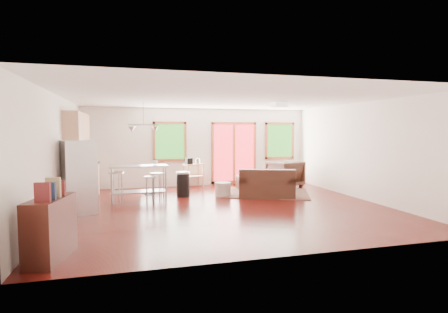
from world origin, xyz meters
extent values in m
cube|color=#370A07|center=(0.00, 0.00, -0.01)|extent=(7.50, 7.00, 0.02)
cube|color=white|center=(0.00, 0.00, 2.61)|extent=(7.50, 7.00, 0.02)
cube|color=white|center=(0.00, 3.51, 1.30)|extent=(7.50, 0.02, 2.60)
cube|color=white|center=(-3.76, 0.00, 1.30)|extent=(0.02, 7.00, 2.60)
cube|color=white|center=(3.76, 0.00, 1.30)|extent=(0.02, 7.00, 2.60)
cube|color=white|center=(0.00, -3.51, 1.30)|extent=(7.50, 0.02, 2.60)
cube|color=#245C1B|center=(-1.00, 3.46, 1.50)|extent=(0.94, 0.02, 1.14)
cube|color=#9C4D2E|center=(-1.00, 3.46, 2.11)|extent=(1.10, 0.05, 0.08)
cube|color=#9C4D2E|center=(-1.00, 3.46, 0.89)|extent=(1.10, 0.05, 0.08)
cube|color=#9C4D2E|center=(-1.51, 3.46, 1.50)|extent=(0.08, 0.05, 1.30)
cube|color=#9C4D2E|center=(-0.49, 3.46, 1.50)|extent=(0.08, 0.05, 1.30)
cube|color=red|center=(1.20, 3.46, 1.10)|extent=(1.44, 0.02, 1.94)
cube|color=#9C4D2E|center=(1.20, 3.46, 2.11)|extent=(1.60, 0.05, 0.08)
cube|color=#9C4D2E|center=(1.20, 3.46, 0.09)|extent=(1.60, 0.05, 0.08)
cube|color=#9C4D2E|center=(0.44, 3.46, 1.10)|extent=(0.08, 0.05, 2.10)
cube|color=#9C4D2E|center=(1.96, 3.46, 1.10)|extent=(0.08, 0.05, 2.10)
cube|color=#9C4D2E|center=(1.20, 3.46, 1.10)|extent=(0.08, 0.05, 1.94)
cube|color=#245C1B|center=(2.90, 3.46, 1.50)|extent=(0.94, 0.02, 1.14)
cube|color=#9C4D2E|center=(2.90, 3.46, 2.11)|extent=(1.10, 0.05, 0.08)
cube|color=#9C4D2E|center=(2.90, 3.46, 0.89)|extent=(1.10, 0.05, 0.08)
cube|color=#9C4D2E|center=(2.39, 3.46, 1.50)|extent=(0.08, 0.05, 1.30)
cube|color=#9C4D2E|center=(3.41, 3.46, 1.50)|extent=(0.08, 0.05, 1.30)
cube|color=#4E5A3C|center=(1.58, 1.46, 0.01)|extent=(2.97, 2.68, 0.02)
cube|color=#321C13|center=(1.40, 0.96, 0.21)|extent=(1.71, 1.31, 0.42)
cube|color=#321C13|center=(1.29, 0.65, 0.61)|extent=(1.49, 0.69, 0.38)
cube|color=#321C13|center=(0.78, 1.17, 0.50)|extent=(0.47, 0.87, 0.16)
cube|color=#321C13|center=(2.02, 0.74, 0.50)|extent=(0.47, 0.87, 0.16)
cube|color=#321C13|center=(1.11, 1.11, 0.48)|extent=(0.77, 0.73, 0.12)
cube|color=#321C13|center=(1.73, 0.89, 0.48)|extent=(0.77, 0.73, 0.12)
cube|color=#37150F|center=(1.69, 1.88, 0.36)|extent=(1.04, 0.75, 0.04)
cube|color=#37150F|center=(1.26, 1.76, 0.17)|extent=(0.07, 0.07, 0.34)
cube|color=#37150F|center=(2.03, 1.59, 0.17)|extent=(0.07, 0.07, 0.34)
cube|color=#37150F|center=(1.35, 2.16, 0.17)|extent=(0.07, 0.07, 0.34)
cube|color=#37150F|center=(2.12, 2.00, 0.17)|extent=(0.07, 0.07, 0.34)
imported|color=#321C13|center=(2.61, 2.38, 0.48)|extent=(1.16, 1.12, 0.96)
cube|color=#321C13|center=(1.31, 2.36, 0.21)|extent=(0.70, 0.70, 0.42)
cylinder|color=beige|center=(0.26, 1.38, 0.19)|extent=(0.56, 0.56, 0.39)
imported|color=silver|center=(1.80, 1.71, 0.50)|extent=(0.26, 0.26, 0.20)
sphere|color=#AC2633|center=(1.84, 1.72, 0.66)|extent=(0.10, 0.10, 0.08)
sphere|color=#AC2633|center=(1.76, 1.70, 0.68)|extent=(0.10, 0.10, 0.08)
sphere|color=#AC2633|center=(1.82, 1.75, 0.70)|extent=(0.10, 0.10, 0.08)
imported|color=maroon|center=(2.13, 1.60, 0.56)|extent=(0.24, 0.09, 0.32)
cube|color=tan|center=(-3.45, 1.70, 0.45)|extent=(0.60, 2.20, 0.90)
cube|color=black|center=(-3.45, 1.70, 0.92)|extent=(0.64, 2.24, 0.04)
cube|color=tan|center=(-3.57, 1.70, 1.95)|extent=(0.36, 2.20, 0.70)
cylinder|color=#B7BABC|center=(-3.45, 1.20, 1.03)|extent=(0.12, 0.12, 0.18)
cube|color=black|center=(-3.45, 2.10, 1.04)|extent=(0.22, 0.18, 0.20)
cube|color=#B7BABC|center=(-3.35, 0.14, 0.81)|extent=(0.83, 0.82, 1.63)
cube|color=gray|center=(-3.05, 0.25, 0.81)|extent=(0.22, 0.57, 1.59)
cylinder|color=gray|center=(-2.97, 0.07, 0.95)|extent=(0.03, 0.03, 1.08)
cylinder|color=gray|center=(-3.10, 0.44, 0.95)|extent=(0.03, 0.03, 1.08)
cube|color=#B7BABC|center=(-2.05, 1.28, 0.92)|extent=(1.50, 0.64, 0.04)
cube|color=gray|center=(-2.05, 1.28, 0.25)|extent=(1.40, 0.56, 0.03)
cylinder|color=gray|center=(-2.71, 1.03, 0.45)|extent=(0.04, 0.04, 0.90)
cylinder|color=gray|center=(-1.37, 1.08, 0.45)|extent=(0.04, 0.04, 0.90)
cylinder|color=gray|center=(-2.73, 1.49, 0.45)|extent=(0.04, 0.04, 0.90)
cylinder|color=gray|center=(-1.38, 1.53, 0.45)|extent=(0.04, 0.04, 0.90)
imported|color=white|center=(-1.61, 1.39, 1.01)|extent=(0.16, 0.14, 0.13)
cylinder|color=#B7BABC|center=(-2.61, 1.14, 0.78)|extent=(0.49, 0.49, 0.04)
cylinder|color=gray|center=(-2.55, 1.27, 0.38)|extent=(0.03, 0.03, 0.76)
cylinder|color=gray|center=(-2.74, 1.20, 0.38)|extent=(0.03, 0.03, 0.76)
cylinder|color=gray|center=(-2.66, 1.01, 0.38)|extent=(0.03, 0.03, 0.76)
cylinder|color=gray|center=(-2.47, 1.08, 0.38)|extent=(0.03, 0.03, 0.76)
cylinder|color=gray|center=(-2.61, 1.14, 0.25)|extent=(0.45, 0.45, 0.02)
cylinder|color=#B7BABC|center=(-1.77, 1.02, 0.66)|extent=(0.33, 0.33, 0.04)
cylinder|color=gray|center=(-1.69, 1.11, 0.32)|extent=(0.02, 0.02, 0.64)
cylinder|color=gray|center=(-1.87, 1.10, 0.32)|extent=(0.02, 0.02, 0.64)
cylinder|color=gray|center=(-1.86, 0.93, 0.32)|extent=(0.02, 0.02, 0.64)
cylinder|color=gray|center=(-1.68, 0.94, 0.32)|extent=(0.02, 0.02, 0.64)
cylinder|color=gray|center=(-1.77, 1.02, 0.21)|extent=(0.30, 0.30, 0.01)
cylinder|color=#B7BABC|center=(-1.59, 1.25, 0.71)|extent=(0.43, 0.43, 0.04)
cylinder|color=gray|center=(-1.47, 1.31, 0.35)|extent=(0.03, 0.03, 0.69)
cylinder|color=gray|center=(-1.65, 1.37, 0.35)|extent=(0.03, 0.03, 0.69)
cylinder|color=gray|center=(-1.71, 1.19, 0.35)|extent=(0.03, 0.03, 0.69)
cylinder|color=gray|center=(-1.53, 1.14, 0.35)|extent=(0.03, 0.03, 0.69)
cylinder|color=gray|center=(-1.59, 1.25, 0.22)|extent=(0.40, 0.40, 0.02)
cylinder|color=black|center=(-0.84, 1.62, 0.32)|extent=(0.45, 0.45, 0.65)
cylinder|color=#B7BABC|center=(-0.84, 1.62, 0.67)|extent=(0.47, 0.47, 0.05)
cube|color=tan|center=(-0.26, 3.23, 0.75)|extent=(0.72, 0.57, 0.04)
cube|color=tan|center=(-0.26, 3.23, 0.36)|extent=(0.68, 0.53, 0.03)
cube|color=tan|center=(-0.48, 2.99, 0.38)|extent=(0.04, 0.04, 0.76)
cube|color=tan|center=(0.04, 3.15, 0.38)|extent=(0.04, 0.04, 0.76)
cube|color=tan|center=(-0.57, 3.31, 0.38)|extent=(0.04, 0.04, 0.76)
cube|color=tan|center=(-0.05, 3.46, 0.38)|extent=(0.04, 0.04, 0.76)
cube|color=black|center=(-0.42, 3.18, 0.87)|extent=(0.24, 0.23, 0.20)
cylinder|color=#B7BABC|center=(-0.11, 3.27, 0.85)|extent=(0.18, 0.18, 0.16)
cube|color=#37150F|center=(-3.35, -2.75, 0.44)|extent=(0.57, 1.05, 0.88)
cube|color=maroon|center=(-3.36, -3.08, 1.02)|extent=(0.21, 0.09, 0.27)
cube|color=navy|center=(-3.33, -2.92, 1.01)|extent=(0.21, 0.09, 0.24)
cube|color=#A1885A|center=(-3.30, -2.76, 1.03)|extent=(0.21, 0.09, 0.29)
cube|color=maroon|center=(-3.26, -2.59, 0.99)|extent=(0.21, 0.09, 0.22)
cube|color=white|center=(1.60, 0.60, 2.53)|extent=(0.35, 0.35, 0.12)
cylinder|color=gray|center=(-1.90, 1.50, 2.30)|extent=(0.02, 0.02, 0.60)
cube|color=gray|center=(-1.90, 1.50, 2.00)|extent=(0.80, 0.04, 0.03)
cone|color=#B7BABC|center=(-2.20, 1.50, 1.88)|extent=(0.18, 0.18, 0.14)
cone|color=#B7BABC|center=(-1.60, 1.50, 1.88)|extent=(0.18, 0.18, 0.14)
camera|label=1|loc=(-2.23, -8.06, 1.80)|focal=28.00mm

